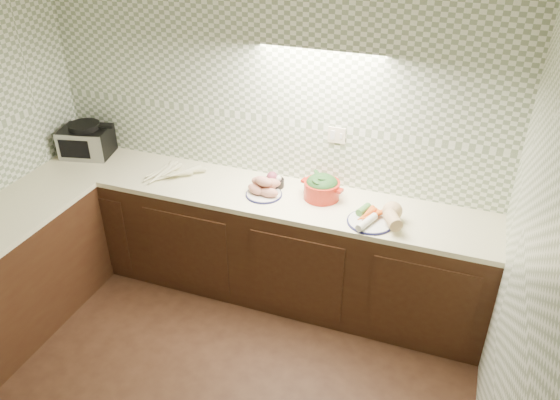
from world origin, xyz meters
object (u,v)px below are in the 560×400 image
(toaster_oven, at_px, (86,140))
(veg_plate, at_px, (381,215))
(parsnip_pile, at_px, (166,175))
(onion_bowl, at_px, (274,181))
(sweet_potato_plate, at_px, (264,188))
(dutch_oven, at_px, (322,187))

(toaster_oven, xyz_separation_m, veg_plate, (2.54, -0.19, -0.08))
(veg_plate, bearing_deg, toaster_oven, 175.74)
(parsnip_pile, bearing_deg, onion_bowl, 11.99)
(sweet_potato_plate, distance_m, veg_plate, 0.89)
(sweet_potato_plate, relative_size, veg_plate, 0.67)
(toaster_oven, distance_m, dutch_oven, 2.07)
(parsnip_pile, height_order, dutch_oven, dutch_oven)
(veg_plate, bearing_deg, dutch_oven, 160.04)
(toaster_oven, bearing_deg, sweet_potato_plate, -17.22)
(parsnip_pile, height_order, sweet_potato_plate, sweet_potato_plate)
(onion_bowl, bearing_deg, toaster_oven, -179.13)
(toaster_oven, bearing_deg, dutch_oven, -13.46)
(toaster_oven, relative_size, sweet_potato_plate, 1.67)
(dutch_oven, distance_m, veg_plate, 0.50)
(toaster_oven, distance_m, parsnip_pile, 0.86)
(toaster_oven, xyz_separation_m, parsnip_pile, (0.84, -0.15, -0.10))
(parsnip_pile, xyz_separation_m, sweet_potato_plate, (0.82, 0.03, 0.02))
(sweet_potato_plate, xyz_separation_m, dutch_oven, (0.41, 0.11, 0.03))
(dutch_oven, bearing_deg, toaster_oven, -167.89)
(parsnip_pile, distance_m, dutch_oven, 1.24)
(sweet_potato_plate, relative_size, onion_bowl, 1.75)
(sweet_potato_plate, height_order, veg_plate, sweet_potato_plate)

